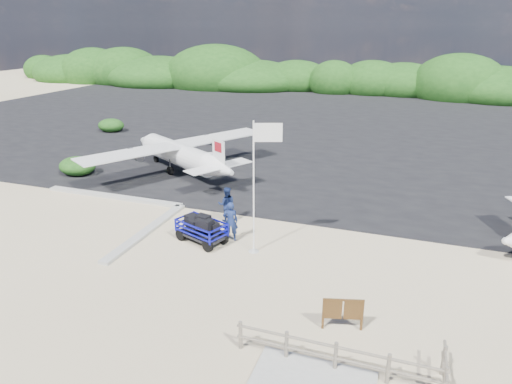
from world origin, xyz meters
TOP-DOWN VIEW (x-y plane):
  - ground at (0.00, 0.00)m, footprint 160.00×160.00m
  - asphalt_apron at (0.00, 30.00)m, footprint 90.00×50.00m
  - lagoon at (-9.00, 1.50)m, footprint 9.00×7.00m
  - vegetation_band at (0.00, 55.00)m, footprint 124.00×8.00m
  - fence at (6.00, -5.00)m, footprint 6.40×2.00m
  - baggage_cart at (-1.46, 1.44)m, footprint 2.91×2.27m
  - flagpole at (1.17, 1.36)m, footprint 1.30×0.87m
  - signboard at (5.87, -2.96)m, footprint 1.44×0.52m
  - crew_a at (-0.25, 2.08)m, footprint 0.84×0.70m
  - crew_b at (-1.31, 4.13)m, footprint 1.11×1.01m
  - aircraft_small at (-5.16, 36.99)m, footprint 8.44×8.44m

SIDE VIEW (x-z plane):
  - ground at x=0.00m, z-range 0.00..0.00m
  - asphalt_apron at x=0.00m, z-range -0.02..0.02m
  - lagoon at x=-9.00m, z-range -0.20..0.20m
  - vegetation_band at x=0.00m, z-range -2.20..2.20m
  - fence at x=6.00m, z-range -0.55..0.55m
  - baggage_cart at x=-1.46m, z-range -0.64..0.64m
  - flagpole at x=1.17m, z-range -2.99..2.99m
  - signboard at x=5.87m, z-range -0.60..0.60m
  - aircraft_small at x=-5.16m, z-range -1.16..1.16m
  - crew_b at x=-1.31m, z-range 0.00..1.86m
  - crew_a at x=-0.25m, z-range 0.00..1.95m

